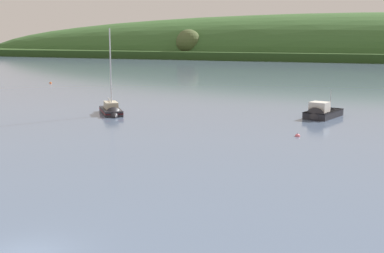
# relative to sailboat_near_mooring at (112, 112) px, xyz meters

# --- Properties ---
(far_shoreline_hill) EXTENTS (494.87, 103.35, 38.58)m
(far_shoreline_hill) POSITION_rel_sailboat_near_mooring_xyz_m (14.33, 177.42, -0.12)
(far_shoreline_hill) COLOR #27431B
(far_shoreline_hill) RESTS_ON ground
(sailboat_near_mooring) EXTENTS (5.43, 6.35, 10.93)m
(sailboat_near_mooring) POSITION_rel_sailboat_near_mooring_xyz_m (0.00, 0.00, 0.00)
(sailboat_near_mooring) COLOR #232328
(sailboat_near_mooring) RESTS_ON ground
(fishing_boat_moored) EXTENTS (4.20, 6.63, 4.01)m
(fishing_boat_moored) POSITION_rel_sailboat_near_mooring_xyz_m (23.51, 5.83, 0.08)
(fishing_boat_moored) COLOR #232328
(fishing_boat_moored) RESTS_ON ground
(mooring_buoy_foreground) EXTENTS (0.51, 0.51, 0.59)m
(mooring_buoy_foreground) POSITION_rel_sailboat_near_mooring_xyz_m (-31.37, 32.87, -0.30)
(mooring_buoy_foreground) COLOR #EA5B19
(mooring_buoy_foreground) RESTS_ON ground
(mooring_buoy_off_fishing_boat) EXTENTS (0.49, 0.49, 0.57)m
(mooring_buoy_off_fishing_boat) POSITION_rel_sailboat_near_mooring_xyz_m (22.53, -6.06, -0.30)
(mooring_buoy_off_fishing_boat) COLOR #E06675
(mooring_buoy_off_fishing_boat) RESTS_ON ground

